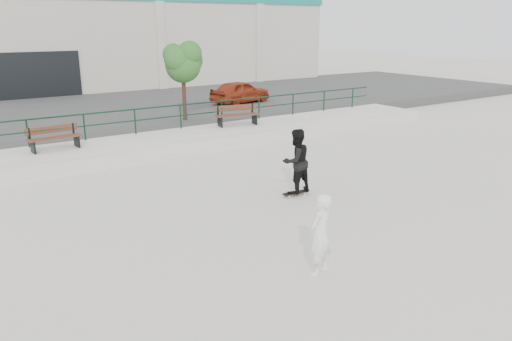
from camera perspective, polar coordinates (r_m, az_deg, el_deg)
ground at (r=11.21m, az=1.94°, el=-8.68°), size 120.00×120.00×0.00m
ledge at (r=19.22m, az=-14.90°, el=2.29°), size 30.00×3.00×0.50m
parking_strip at (r=27.25m, az=-20.94°, el=5.80°), size 60.00×14.00×0.50m
railing at (r=20.23m, az=-16.35°, el=5.75°), size 28.00×0.06×1.03m
commercial_building at (r=40.64m, az=-26.44°, el=14.50°), size 44.20×16.33×8.00m
bench_left at (r=18.90m, az=-22.07°, el=3.46°), size 1.84×0.66×0.83m
bench_right at (r=21.86m, az=-2.20°, el=6.33°), size 1.99×0.94×0.89m
tree at (r=23.07m, az=-8.33°, el=12.30°), size 2.01×1.78×3.57m
red_car at (r=28.17m, az=-1.81°, el=8.99°), size 3.95×2.31×1.26m
skateboard at (r=14.43m, az=4.50°, el=-2.57°), size 0.79×0.26×0.09m
standing_skater at (r=14.15m, az=4.59°, el=1.07°), size 0.93×0.74×1.85m
seated_skater at (r=9.81m, az=7.35°, el=-7.30°), size 0.70×0.57×1.66m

